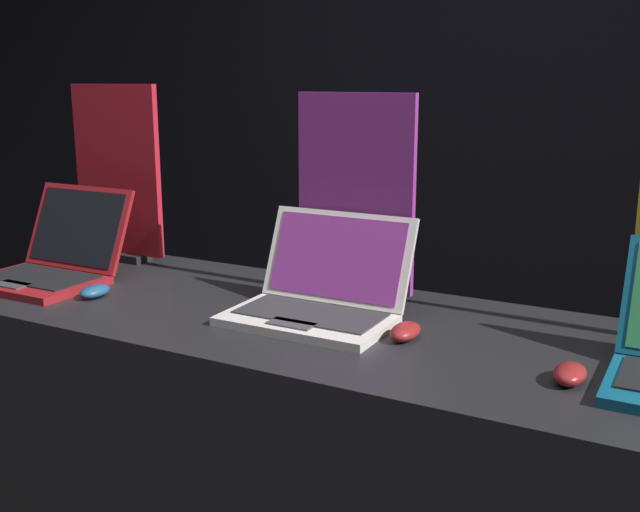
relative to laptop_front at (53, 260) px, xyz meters
The scene contains 9 objects.
wall_back 2.02m from the laptop_front, 65.41° to the left, with size 8.00×0.05×2.80m.
display_counter 0.95m from the laptop_front, ahead, with size 2.09×0.67×0.86m.
laptop_front is the anchor object (origin of this frame).
mouse_front 0.24m from the laptop_front, 17.28° to the right, with size 0.06×0.09×0.03m.
promo_stand_front 0.34m from the laptop_front, 90.00° to the left, with size 0.31×0.07×0.53m.
laptop_middle 0.80m from the laptop_front, ahead, with size 0.38×0.32×0.23m.
mouse_middle 1.04m from the laptop_front, ahead, with size 0.06×0.10×0.04m.
promo_stand_middle 0.86m from the laptop_front, 17.12° to the left, with size 0.31×0.07×0.51m.
mouse_back 1.39m from the laptop_front, ahead, with size 0.06×0.10×0.04m.
Camera 1 is at (0.78, -1.13, 1.40)m, focal length 42.00 mm.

